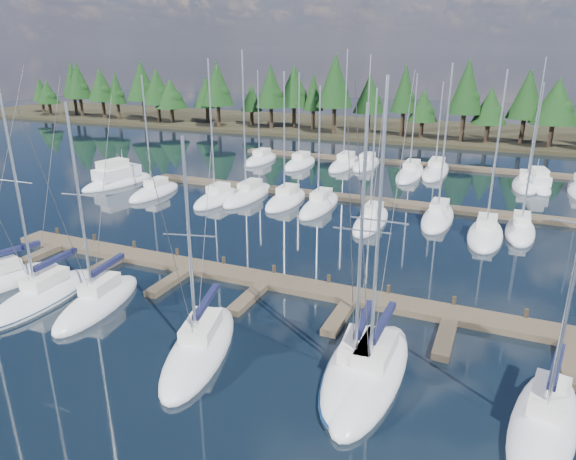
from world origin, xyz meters
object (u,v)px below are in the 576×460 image
at_px(front_sailboat_4, 356,369).
at_px(motor_yacht_right, 537,184).
at_px(front_sailboat_6, 544,422).
at_px(front_sailboat_2, 98,302).
at_px(main_dock, 264,284).
at_px(front_sailboat_3, 200,348).
at_px(front_sailboat_1, 43,296).
at_px(front_sailboat_5, 372,373).
at_px(motor_yacht_left, 118,180).

relative_size(front_sailboat_4, motor_yacht_right, 1.71).
bearing_deg(front_sailboat_4, motor_yacht_right, 78.12).
bearing_deg(front_sailboat_6, front_sailboat_2, 177.46).
height_order(main_dock, front_sailboat_3, front_sailboat_3).
height_order(front_sailboat_2, front_sailboat_6, front_sailboat_6).
distance_m(main_dock, front_sailboat_3, 8.42).
bearing_deg(front_sailboat_2, front_sailboat_1, -168.86).
distance_m(front_sailboat_3, front_sailboat_4, 8.14).
height_order(front_sailboat_2, front_sailboat_4, front_sailboat_4).
bearing_deg(front_sailboat_5, front_sailboat_2, 178.20).
bearing_deg(front_sailboat_1, front_sailboat_4, 0.75).
height_order(front_sailboat_3, front_sailboat_6, front_sailboat_6).
relative_size(front_sailboat_3, front_sailboat_6, 0.73).
distance_m(front_sailboat_3, front_sailboat_6, 16.32).
height_order(front_sailboat_1, front_sailboat_3, front_sailboat_1).
bearing_deg(motor_yacht_left, front_sailboat_4, -34.79).
xyz_separation_m(front_sailboat_1, front_sailboat_4, (20.35, 0.27, -0.01)).
distance_m(main_dock, front_sailboat_2, 10.44).
bearing_deg(front_sailboat_4, front_sailboat_2, 178.33).
relative_size(main_dock, motor_yacht_right, 5.45).
height_order(front_sailboat_6, motor_yacht_right, front_sailboat_6).
bearing_deg(front_sailboat_2, front_sailboat_3, -12.57).
xyz_separation_m(front_sailboat_3, front_sailboat_6, (16.30, 0.80, 0.04)).
bearing_deg(motor_yacht_left, front_sailboat_6, -30.10).
bearing_deg(front_sailboat_4, front_sailboat_5, -4.54).
relative_size(front_sailboat_1, motor_yacht_right, 1.76).
bearing_deg(main_dock, motor_yacht_right, 64.12).
bearing_deg(front_sailboat_3, front_sailboat_1, 174.66).
height_order(front_sailboat_2, front_sailboat_3, front_sailboat_2).
xyz_separation_m(main_dock, front_sailboat_6, (16.67, -7.61, 0.11)).
bearing_deg(front_sailboat_6, front_sailboat_3, -177.18).
distance_m(front_sailboat_1, front_sailboat_6, 28.64).
xyz_separation_m(front_sailboat_2, front_sailboat_3, (8.54, -1.90, -0.02)).
height_order(main_dock, front_sailboat_5, front_sailboat_5).
xyz_separation_m(front_sailboat_4, motor_yacht_right, (9.02, 42.88, 0.15)).
height_order(main_dock, front_sailboat_1, front_sailboat_1).
bearing_deg(front_sailboat_4, front_sailboat_1, -179.25).
distance_m(front_sailboat_2, motor_yacht_left, 31.67).
relative_size(front_sailboat_2, front_sailboat_3, 1.08).
distance_m(front_sailboat_5, motor_yacht_left, 44.92).
height_order(front_sailboat_5, motor_yacht_left, front_sailboat_5).
bearing_deg(front_sailboat_5, motor_yacht_right, 79.17).
height_order(front_sailboat_2, front_sailboat_5, front_sailboat_5).
distance_m(front_sailboat_6, motor_yacht_left, 51.54).
bearing_deg(front_sailboat_6, front_sailboat_1, 179.30).
height_order(front_sailboat_5, motor_yacht_right, front_sailboat_5).
bearing_deg(front_sailboat_2, main_dock, 38.55).
xyz_separation_m(front_sailboat_6, motor_yacht_right, (0.74, 43.50, 0.12)).
relative_size(front_sailboat_3, motor_yacht_left, 1.21).
relative_size(main_dock, front_sailboat_2, 3.34).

